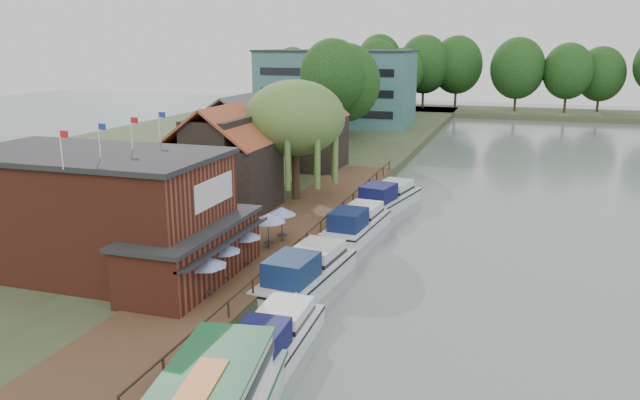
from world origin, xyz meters
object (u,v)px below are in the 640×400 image
(cottage_c, at_px, (309,129))
(umbrella_1, at_px, (223,262))
(hotel_block, at_px, (336,87))
(umbrella_0, at_px, (205,277))
(willow, at_px, (295,141))
(cruiser_1, at_px, (306,267))
(cottage_a, at_px, (222,159))
(umbrella_2, at_px, (245,248))
(umbrella_4, at_px, (282,224))
(cruiser_2, at_px, (357,220))
(pub, at_px, (122,214))
(cottage_b, at_px, (241,140))
(cruiser_3, at_px, (387,195))
(umbrella_3, at_px, (268,231))
(cruiser_0, at_px, (274,333))

(cottage_c, xyz_separation_m, umbrella_1, (6.33, -33.77, -2.96))
(hotel_block, distance_m, umbrella_0, 74.73)
(willow, bearing_deg, umbrella_1, -81.85)
(cruiser_1, bearing_deg, hotel_block, 110.08)
(cottage_a, distance_m, umbrella_2, 14.44)
(hotel_block, xyz_separation_m, umbrella_4, (14.68, -62.48, -4.86))
(umbrella_1, bearing_deg, cruiser_2, 74.04)
(pub, xyz_separation_m, cottage_b, (-4.00, 25.00, 0.60))
(umbrella_0, xyz_separation_m, umbrella_4, (0.22, 10.68, 0.00))
(umbrella_0, bearing_deg, cruiser_3, 79.76)
(hotel_block, bearing_deg, umbrella_4, -76.78)
(umbrella_2, bearing_deg, cottage_c, 101.68)
(umbrella_0, height_order, umbrella_1, same)
(cruiser_2, bearing_deg, cottage_c, 122.68)
(umbrella_4, height_order, cruiser_1, umbrella_4)
(hotel_block, height_order, cruiser_3, hotel_block)
(hotel_block, bearing_deg, pub, -83.57)
(umbrella_3, bearing_deg, cottage_c, 103.25)
(umbrella_2, height_order, cruiser_3, umbrella_2)
(cottage_c, xyz_separation_m, cruiser_3, (11.03, -10.86, -3.96))
(cruiser_0, relative_size, cruiser_3, 0.91)
(pub, bearing_deg, cruiser_1, 18.54)
(cottage_b, relative_size, willow, 0.92)
(hotel_block, bearing_deg, cruiser_0, -75.57)
(umbrella_0, distance_m, umbrella_3, 8.82)
(cruiser_0, xyz_separation_m, cruiser_1, (-1.33, 8.47, 0.16))
(cruiser_2, bearing_deg, hotel_block, 112.52)
(hotel_block, distance_m, umbrella_2, 69.71)
(hotel_block, height_order, cruiser_2, hotel_block)
(umbrella_2, bearing_deg, umbrella_3, 89.68)
(umbrella_4, xyz_separation_m, cruiser_2, (3.75, 6.06, -1.06))
(pub, height_order, cruiser_1, pub)
(umbrella_4, distance_m, cruiser_0, 14.46)
(cruiser_2, bearing_deg, umbrella_2, -104.66)
(umbrella_0, bearing_deg, umbrella_3, 90.16)
(pub, relative_size, cruiser_0, 2.10)
(cottage_c, height_order, umbrella_1, cottage_c)
(hotel_block, bearing_deg, cottage_a, -82.87)
(cruiser_1, bearing_deg, pub, -156.48)
(cottage_a, bearing_deg, willow, 48.01)
(umbrella_4, bearing_deg, umbrella_0, -91.18)
(pub, height_order, umbrella_0, pub)
(hotel_block, bearing_deg, cottage_b, -85.03)
(cruiser_0, bearing_deg, umbrella_0, 148.45)
(umbrella_1, bearing_deg, umbrella_4, 87.57)
(hotel_block, height_order, umbrella_2, hotel_block)
(umbrella_0, distance_m, cruiser_1, 6.81)
(pub, height_order, cruiser_3, pub)
(hotel_block, distance_m, umbrella_1, 72.37)
(cottage_b, xyz_separation_m, umbrella_1, (10.33, -24.77, -2.96))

